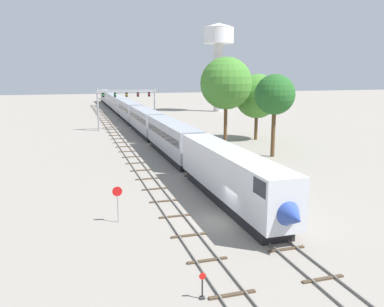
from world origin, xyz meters
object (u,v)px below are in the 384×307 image
at_px(trackside_tree_left, 275,95).
at_px(water_tower, 219,44).
at_px(trackside_tree_mid, 257,96).
at_px(switch_stand, 202,290).
at_px(signal_gantry, 127,99).
at_px(trackside_tree_right, 226,83).
at_px(passenger_train, 129,111).
at_px(stop_sign, 118,199).

bearing_deg(trackside_tree_left, water_tower, 76.00).
bearing_deg(trackside_tree_mid, switch_stand, -119.02).
xyz_separation_m(switch_stand, trackside_tree_mid, (24.53, 44.21, 6.98)).
bearing_deg(signal_gantry, water_tower, 45.00).
height_order(switch_stand, trackside_tree_right, trackside_tree_right).
bearing_deg(trackside_tree_left, signal_gantry, 115.75).
height_order(signal_gantry, switch_stand, signal_gantry).
bearing_deg(passenger_train, trackside_tree_left, -73.89).
bearing_deg(trackside_tree_mid, trackside_tree_right, -160.11).
bearing_deg(signal_gantry, trackside_tree_left, -64.25).
height_order(passenger_train, switch_stand, passenger_train).
distance_m(passenger_train, switch_stand, 77.20).
bearing_deg(signal_gantry, trackside_tree_right, -58.41).
height_order(signal_gantry, trackside_tree_mid, trackside_tree_mid).
bearing_deg(switch_stand, signal_gantry, 85.60).
bearing_deg(water_tower, switch_stand, -111.06).
height_order(passenger_train, trackside_tree_right, trackside_tree_right).
bearing_deg(switch_stand, stop_sign, 103.62).
xyz_separation_m(passenger_train, water_tower, (29.29, 17.65, 17.15)).
distance_m(water_tower, trackside_tree_left, 66.80).
height_order(trackside_tree_left, trackside_tree_right, trackside_tree_right).
relative_size(switch_stand, trackside_tree_mid, 0.13).
bearing_deg(trackside_tree_mid, signal_gantry, 136.38).
height_order(signal_gantry, stop_sign, signal_gantry).
distance_m(signal_gantry, trackside_tree_mid, 27.21).
bearing_deg(switch_stand, water_tower, 68.94).
relative_size(switch_stand, trackside_tree_left, 0.13).
xyz_separation_m(stop_sign, trackside_tree_mid, (27.43, 32.25, 5.63)).
xyz_separation_m(water_tower, trackside_tree_mid, (-11.86, -50.29, -12.27)).
height_order(trackside_tree_mid, trackside_tree_right, trackside_tree_right).
xyz_separation_m(stop_sign, trackside_tree_right, (20.77, 29.83, 7.89)).
relative_size(switch_stand, trackside_tree_right, 0.10).
height_order(passenger_train, trackside_tree_left, trackside_tree_left).
xyz_separation_m(passenger_train, trackside_tree_mid, (17.43, -32.63, 4.89)).
relative_size(signal_gantry, trackside_tree_left, 1.07).
bearing_deg(switch_stand, trackside_tree_left, 56.25).
bearing_deg(trackside_tree_mid, trackside_tree_left, -106.66).
xyz_separation_m(signal_gantry, water_tower, (31.54, 31.54, 13.59)).
xyz_separation_m(water_tower, trackside_tree_left, (-15.93, -63.89, -11.28)).
height_order(passenger_train, trackside_tree_mid, trackside_tree_mid).
distance_m(signal_gantry, stop_sign, 51.76).
xyz_separation_m(water_tower, switch_stand, (-36.39, -94.50, -19.25)).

